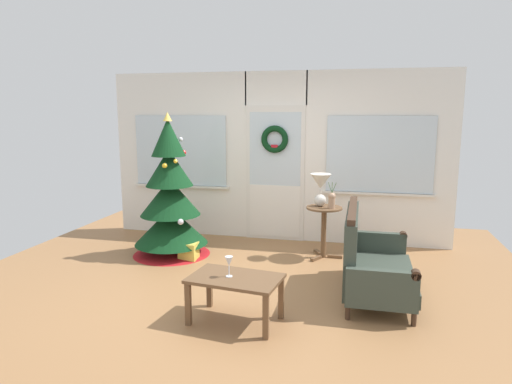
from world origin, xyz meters
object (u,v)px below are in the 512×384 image
at_px(wine_glass, 229,262).
at_px(christmas_tree, 170,203).
at_px(coffee_table, 235,284).
at_px(gift_box, 189,251).
at_px(settee_sofa, 369,261).
at_px(flower_vase, 332,200).
at_px(table_lamp, 321,185).
at_px(side_table, 324,222).

bearing_deg(wine_glass, christmas_tree, 127.23).
bearing_deg(coffee_table, gift_box, 124.30).
bearing_deg(gift_box, coffee_table, -55.70).
height_order(christmas_tree, settee_sofa, christmas_tree).
xyz_separation_m(flower_vase, wine_glass, (-0.80, -2.07, -0.23)).
bearing_deg(table_lamp, coffee_table, -105.02).
bearing_deg(wine_glass, gift_box, 122.80).
relative_size(side_table, wine_glass, 3.58).
height_order(christmas_tree, flower_vase, christmas_tree).
relative_size(side_table, flower_vase, 2.00).
distance_m(table_lamp, gift_box, 1.97).
bearing_deg(wine_glass, flower_vase, 68.90).
relative_size(coffee_table, gift_box, 3.89).
bearing_deg(christmas_tree, coffee_table, -51.55).
bearing_deg(flower_vase, coffee_table, -109.73).
relative_size(settee_sofa, gift_box, 6.30).
xyz_separation_m(settee_sofa, flower_vase, (-0.48, 1.12, 0.44)).
xyz_separation_m(flower_vase, gift_box, (-1.84, -0.45, -0.70)).
relative_size(christmas_tree, settee_sofa, 1.34).
xyz_separation_m(table_lamp, gift_box, (-1.68, -0.55, -0.87)).
bearing_deg(side_table, wine_glass, -108.16).
bearing_deg(table_lamp, flower_vase, -32.01).
xyz_separation_m(coffee_table, gift_box, (-1.10, 1.62, -0.26)).
distance_m(side_table, flower_vase, 0.34).
height_order(christmas_tree, gift_box, christmas_tree).
distance_m(settee_sofa, side_table, 1.32).
bearing_deg(gift_box, side_table, 16.32).
height_order(christmas_tree, coffee_table, christmas_tree).
distance_m(settee_sofa, table_lamp, 1.50).
xyz_separation_m(settee_sofa, table_lamp, (-0.64, 1.22, 0.61)).
bearing_deg(wine_glass, settee_sofa, 36.75).
height_order(table_lamp, flower_vase, table_lamp).
bearing_deg(settee_sofa, christmas_tree, 162.39).
height_order(coffee_table, gift_box, coffee_table).
relative_size(table_lamp, flower_vase, 1.26).
distance_m(wine_glass, gift_box, 1.98).
bearing_deg(table_lamp, wine_glass, -106.40).
distance_m(table_lamp, wine_glass, 2.30).
distance_m(flower_vase, gift_box, 2.02).
bearing_deg(coffee_table, table_lamp, 74.98).
bearing_deg(christmas_tree, gift_box, -28.70).
bearing_deg(gift_box, christmas_tree, 151.30).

